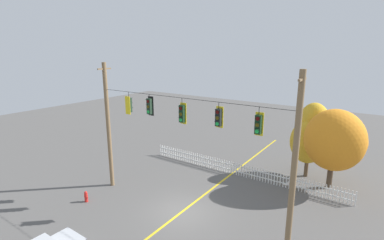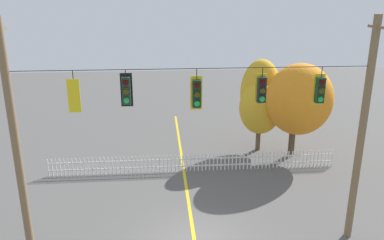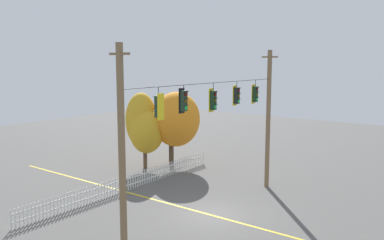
# 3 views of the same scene
# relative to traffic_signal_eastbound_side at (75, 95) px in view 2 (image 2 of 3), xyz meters

# --- Properties ---
(signal_support_span) EXTENTS (13.43, 1.10, 9.16)m
(signal_support_span) POSITION_rel_traffic_signal_eastbound_side_xyz_m (4.30, 0.01, -1.77)
(signal_support_span) COLOR brown
(signal_support_span) RESTS_ON ground
(traffic_signal_eastbound_side) EXTENTS (0.43, 0.38, 1.48)m
(traffic_signal_eastbound_side) POSITION_rel_traffic_signal_eastbound_side_xyz_m (0.00, 0.00, 0.00)
(traffic_signal_eastbound_side) COLOR black
(traffic_signal_northbound_secondary) EXTENTS (0.43, 0.38, 1.38)m
(traffic_signal_northbound_secondary) POSITION_rel_traffic_signal_eastbound_side_xyz_m (1.82, 0.02, 0.12)
(traffic_signal_northbound_secondary) COLOR black
(traffic_signal_westbound_side) EXTENTS (0.43, 0.38, 1.55)m
(traffic_signal_westbound_side) POSITION_rel_traffic_signal_eastbound_side_xyz_m (4.35, 0.02, -0.04)
(traffic_signal_westbound_side) COLOR black
(traffic_signal_southbound_primary) EXTENTS (0.43, 0.38, 1.41)m
(traffic_signal_southbound_primary) POSITION_rel_traffic_signal_eastbound_side_xyz_m (6.76, 0.02, 0.05)
(traffic_signal_southbound_primary) COLOR black
(traffic_signal_northbound_primary) EXTENTS (0.43, 0.38, 1.48)m
(traffic_signal_northbound_primary) POSITION_rel_traffic_signal_eastbound_side_xyz_m (8.99, 0.02, -0.01)
(traffic_signal_northbound_primary) COLOR black
(white_picket_fence) EXTENTS (16.74, 0.06, 1.05)m
(white_picket_fence) POSITION_rel_traffic_signal_eastbound_side_xyz_m (4.92, 6.98, -5.89)
(white_picket_fence) COLOR white
(white_picket_fence) RESTS_ON ground
(autumn_maple_near_fence) EXTENTS (2.83, 3.20, 6.00)m
(autumn_maple_near_fence) POSITION_rel_traffic_signal_eastbound_side_xyz_m (9.50, 10.08, -3.00)
(autumn_maple_near_fence) COLOR brown
(autumn_maple_near_fence) RESTS_ON ground
(autumn_maple_mid) EXTENTS (4.07, 3.83, 6.05)m
(autumn_maple_mid) POSITION_rel_traffic_signal_eastbound_side_xyz_m (11.51, 8.44, -2.61)
(autumn_maple_mid) COLOR #473828
(autumn_maple_mid) RESTS_ON ground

